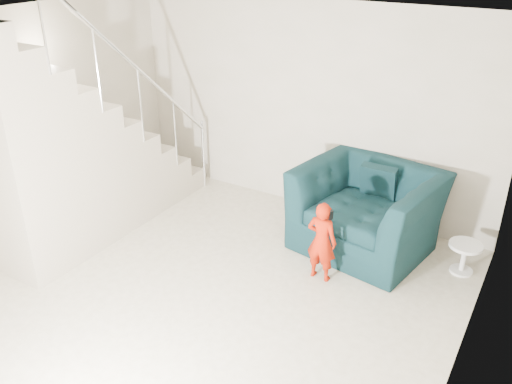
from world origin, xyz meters
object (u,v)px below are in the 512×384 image
armchair (367,210)px  staircase (70,164)px  side_table (464,253)px  toddler (322,241)px

armchair → staircase: staircase is taller
staircase → armchair: bearing=26.2°
armchair → side_table: (1.13, 0.03, -0.25)m
toddler → staircase: bearing=14.0°
staircase → toddler: bearing=12.9°
toddler → side_table: size_ratio=2.55×
side_table → staircase: (-4.25, -1.57, 0.71)m
toddler → side_table: (1.31, 0.89, -0.21)m
side_table → staircase: staircase is taller
armchair → toddler: 0.88m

